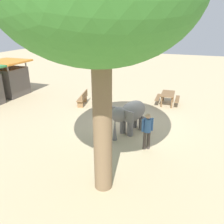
# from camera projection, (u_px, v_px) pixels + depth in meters

# --- Properties ---
(ground_plane) EXTENTS (60.00, 60.00, 0.00)m
(ground_plane) POSITION_uv_depth(u_px,v_px,m) (129.00, 127.00, 11.97)
(ground_plane) COLOR tan
(elephant) EXTENTS (2.22, 1.79, 1.56)m
(elephant) POSITION_uv_depth(u_px,v_px,m) (130.00, 114.00, 11.07)
(elephant) COLOR slate
(elephant) RESTS_ON ground_plane
(person_handler) EXTENTS (0.33, 0.43, 1.62)m
(person_handler) POSITION_uv_depth(u_px,v_px,m) (147.00, 129.00, 9.63)
(person_handler) COLOR #3F3833
(person_handler) RESTS_ON ground_plane
(wooden_bench) EXTENTS (1.45, 0.70, 0.88)m
(wooden_bench) POSITION_uv_depth(u_px,v_px,m) (83.00, 98.00, 15.03)
(wooden_bench) COLOR olive
(wooden_bench) RESTS_ON ground_plane
(picnic_table_near) EXTENTS (1.55, 1.54, 0.78)m
(picnic_table_near) POSITION_uv_depth(u_px,v_px,m) (168.00, 96.00, 15.03)
(picnic_table_near) COLOR brown
(picnic_table_near) RESTS_ON ground_plane
(market_stall_orange) EXTENTS (2.50, 2.50, 2.52)m
(market_stall_orange) POSITION_uv_depth(u_px,v_px,m) (10.00, 80.00, 16.82)
(market_stall_orange) COLOR #59514C
(market_stall_orange) RESTS_ON ground_plane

